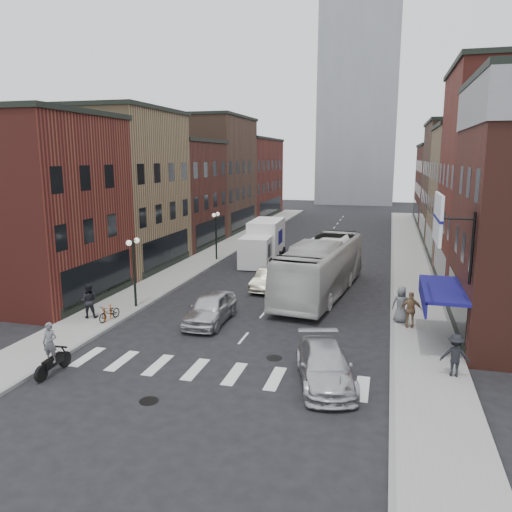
{
  "coord_description": "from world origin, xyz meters",
  "views": [
    {
      "loc": [
        6.56,
        -21.07,
        8.67
      ],
      "look_at": [
        -0.77,
        6.25,
        3.03
      ],
      "focal_mm": 35.0,
      "sensor_mm": 36.0,
      "label": 1
    }
  ],
  "objects_px": {
    "streetlamp_near": "(134,260)",
    "bike_rack": "(107,313)",
    "streetlamp_far": "(216,227)",
    "ped_left_solo": "(89,301)",
    "transit_bus": "(321,268)",
    "ped_right_a": "(455,355)",
    "ped_right_c": "(401,304)",
    "billboard_sign": "(440,220)",
    "motorcycle_rider": "(51,350)",
    "sedan_left_far": "(269,279)",
    "curb_car": "(325,365)",
    "box_truck": "(263,242)",
    "sedan_left_near": "(210,308)",
    "ped_right_b": "(411,310)",
    "parked_bicycle": "(110,313)"
  },
  "relations": [
    {
      "from": "ped_right_b",
      "to": "ped_right_a",
      "type": "bearing_deg",
      "value": 100.38
    },
    {
      "from": "bike_rack",
      "to": "ped_right_c",
      "type": "height_order",
      "value": "ped_right_c"
    },
    {
      "from": "streetlamp_far",
      "to": "ped_right_c",
      "type": "distance_m",
      "value": 19.76
    },
    {
      "from": "motorcycle_rider",
      "to": "sedan_left_near",
      "type": "relative_size",
      "value": 0.47
    },
    {
      "from": "bike_rack",
      "to": "motorcycle_rider",
      "type": "relative_size",
      "value": 0.36
    },
    {
      "from": "transit_bus",
      "to": "sedan_left_near",
      "type": "relative_size",
      "value": 2.66
    },
    {
      "from": "ped_right_a",
      "to": "billboard_sign",
      "type": "bearing_deg",
      "value": -63.41
    },
    {
      "from": "streetlamp_far",
      "to": "curb_car",
      "type": "xyz_separation_m",
      "value": [
        11.84,
        -20.85,
        -2.2
      ]
    },
    {
      "from": "ped_right_c",
      "to": "ped_right_a",
      "type": "bearing_deg",
      "value": 112.02
    },
    {
      "from": "ped_right_a",
      "to": "ped_right_c",
      "type": "height_order",
      "value": "ped_right_c"
    },
    {
      "from": "motorcycle_rider",
      "to": "ped_right_a",
      "type": "height_order",
      "value": "motorcycle_rider"
    },
    {
      "from": "transit_bus",
      "to": "ped_right_a",
      "type": "distance_m",
      "value": 13.06
    },
    {
      "from": "streetlamp_far",
      "to": "ped_left_solo",
      "type": "distance_m",
      "value": 16.67
    },
    {
      "from": "box_truck",
      "to": "ped_right_a",
      "type": "xyz_separation_m",
      "value": [
        12.81,
        -19.85,
        -0.68
      ]
    },
    {
      "from": "streetlamp_near",
      "to": "parked_bicycle",
      "type": "relative_size",
      "value": 2.62
    },
    {
      "from": "bike_rack",
      "to": "parked_bicycle",
      "type": "height_order",
      "value": "parked_bicycle"
    },
    {
      "from": "parked_bicycle",
      "to": "billboard_sign",
      "type": "bearing_deg",
      "value": 6.41
    },
    {
      "from": "curb_car",
      "to": "ped_left_solo",
      "type": "xyz_separation_m",
      "value": [
        -13.24,
        4.35,
        0.37
      ]
    },
    {
      "from": "billboard_sign",
      "to": "ped_right_b",
      "type": "distance_m",
      "value": 6.34
    },
    {
      "from": "ped_right_c",
      "to": "parked_bicycle",
      "type": "bearing_deg",
      "value": 18.56
    },
    {
      "from": "streetlamp_far",
      "to": "ped_right_c",
      "type": "bearing_deg",
      "value": -41.21
    },
    {
      "from": "motorcycle_rider",
      "to": "ped_right_c",
      "type": "xyz_separation_m",
      "value": [
        13.7,
        9.99,
        0.08
      ]
    },
    {
      "from": "curb_car",
      "to": "ped_right_a",
      "type": "bearing_deg",
      "value": 3.61
    },
    {
      "from": "box_truck",
      "to": "ped_right_a",
      "type": "bearing_deg",
      "value": -59.76
    },
    {
      "from": "streetlamp_far",
      "to": "ped_right_b",
      "type": "bearing_deg",
      "value": -42.0
    },
    {
      "from": "sedan_left_far",
      "to": "box_truck",
      "type": "bearing_deg",
      "value": 110.88
    },
    {
      "from": "streetlamp_far",
      "to": "curb_car",
      "type": "distance_m",
      "value": 24.08
    },
    {
      "from": "streetlamp_near",
      "to": "bike_rack",
      "type": "bearing_deg",
      "value": -94.24
    },
    {
      "from": "billboard_sign",
      "to": "motorcycle_rider",
      "type": "relative_size",
      "value": 1.68
    },
    {
      "from": "transit_bus",
      "to": "ped_right_a",
      "type": "height_order",
      "value": "transit_bus"
    },
    {
      "from": "motorcycle_rider",
      "to": "ped_right_b",
      "type": "relative_size",
      "value": 1.18
    },
    {
      "from": "billboard_sign",
      "to": "transit_bus",
      "type": "xyz_separation_m",
      "value": [
        -6.04,
        9.42,
        -4.38
      ]
    },
    {
      "from": "sedan_left_far",
      "to": "ped_right_a",
      "type": "xyz_separation_m",
      "value": [
        10.31,
        -11.43,
        0.32
      ]
    },
    {
      "from": "streetlamp_near",
      "to": "ped_right_a",
      "type": "bearing_deg",
      "value": -17.26
    },
    {
      "from": "ped_left_solo",
      "to": "ped_right_b",
      "type": "distance_m",
      "value": 16.89
    },
    {
      "from": "streetlamp_near",
      "to": "bike_rack",
      "type": "xyz_separation_m",
      "value": [
        -0.2,
        -2.7,
        -2.36
      ]
    },
    {
      "from": "transit_bus",
      "to": "sedan_left_far",
      "type": "xyz_separation_m",
      "value": [
        -3.5,
        0.32,
        -1.06
      ]
    },
    {
      "from": "billboard_sign",
      "to": "ped_right_a",
      "type": "distance_m",
      "value": 5.46
    },
    {
      "from": "streetlamp_near",
      "to": "sedan_left_far",
      "type": "relative_size",
      "value": 0.98
    },
    {
      "from": "ped_right_c",
      "to": "billboard_sign",
      "type": "bearing_deg",
      "value": 109.32
    },
    {
      "from": "motorcycle_rider",
      "to": "ped_right_c",
      "type": "height_order",
      "value": "motorcycle_rider"
    },
    {
      "from": "streetlamp_near",
      "to": "sedan_left_near",
      "type": "distance_m",
      "value": 5.6
    },
    {
      "from": "parked_bicycle",
      "to": "ped_right_c",
      "type": "height_order",
      "value": "ped_right_c"
    },
    {
      "from": "ped_right_a",
      "to": "ped_right_c",
      "type": "distance_m",
      "value": 6.54
    },
    {
      "from": "curb_car",
      "to": "ped_left_solo",
      "type": "relative_size",
      "value": 2.63
    },
    {
      "from": "streetlamp_near",
      "to": "streetlamp_far",
      "type": "height_order",
      "value": "same"
    },
    {
      "from": "motorcycle_rider",
      "to": "ped_right_c",
      "type": "distance_m",
      "value": 16.96
    },
    {
      "from": "billboard_sign",
      "to": "streetlamp_near",
      "type": "distance_m",
      "value": 16.68
    },
    {
      "from": "billboard_sign",
      "to": "ped_right_c",
      "type": "bearing_deg",
      "value": 104.65
    },
    {
      "from": "streetlamp_near",
      "to": "sedan_left_near",
      "type": "xyz_separation_m",
      "value": [
        5.05,
        -1.22,
        -2.11
      ]
    }
  ]
}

